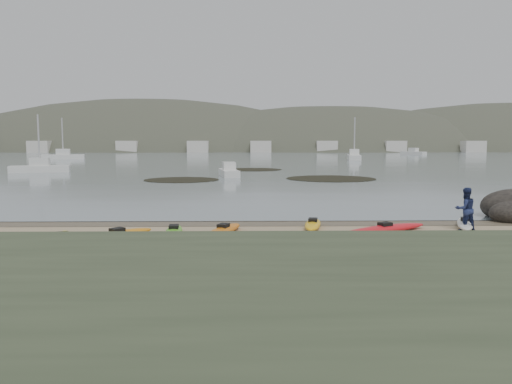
{
  "coord_description": "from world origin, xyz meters",
  "views": [
    {
      "loc": [
        -0.43,
        -24.72,
        4.05
      ],
      "look_at": [
        0.0,
        0.0,
        1.5
      ],
      "focal_mm": 35.0,
      "sensor_mm": 36.0,
      "label": 1
    }
  ],
  "objects": [
    {
      "name": "moored_boats",
      "position": [
        -0.64,
        76.66,
        0.56
      ],
      "size": [
        94.73,
        92.46,
        1.22
      ],
      "color": "silver",
      "rests_on": "ground"
    },
    {
      "name": "wet_sand",
      "position": [
        0.0,
        -0.3,
        0.0
      ],
      "size": [
        60.0,
        60.0,
        0.0
      ],
      "primitive_type": "plane",
      "color": "brown",
      "rests_on": "ground"
    },
    {
      "name": "kayaks",
      "position": [
        -0.93,
        -3.7,
        0.17
      ],
      "size": [
        21.4,
        8.19,
        0.34
      ],
      "color": "orange",
      "rests_on": "ground"
    },
    {
      "name": "far_town",
      "position": [
        6.0,
        145.0,
        2.0
      ],
      "size": [
        199.0,
        5.0,
        4.0
      ],
      "color": "beige",
      "rests_on": "ground"
    },
    {
      "name": "kelp_mats",
      "position": [
        1.66,
        32.39,
        0.03
      ],
      "size": [
        24.23,
        25.95,
        0.04
      ],
      "color": "black",
      "rests_on": "water"
    },
    {
      "name": "far_hills",
      "position": [
        39.38,
        193.97,
        -15.93
      ],
      "size": [
        550.0,
        135.0,
        80.0
      ],
      "color": "#384235",
      "rests_on": "ground"
    },
    {
      "name": "ground",
      "position": [
        0.0,
        0.0,
        0.0
      ],
      "size": [
        600.0,
        600.0,
        0.0
      ],
      "primitive_type": "plane",
      "color": "tan",
      "rests_on": "ground"
    },
    {
      "name": "bluff",
      "position": [
        0.0,
        -17.5,
        1.0
      ],
      "size": [
        60.0,
        8.0,
        2.0
      ],
      "primitive_type": "cube",
      "color": "#475138",
      "rests_on": "ground"
    },
    {
      "name": "person_east",
      "position": [
        9.41,
        -2.6,
        0.98
      ],
      "size": [
        1.04,
        0.86,
        1.95
      ],
      "primitive_type": "imported",
      "rotation": [
        0.0,
        0.0,
        3.28
      ],
      "color": "navy",
      "rests_on": "ground"
    },
    {
      "name": "water",
      "position": [
        0.0,
        300.0,
        0.01
      ],
      "size": [
        1200.0,
        1200.0,
        0.0
      ],
      "primitive_type": "plane",
      "color": "slate",
      "rests_on": "ground"
    }
  ]
}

